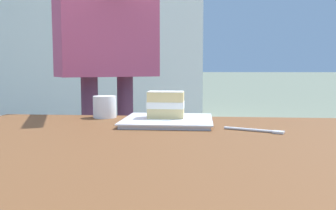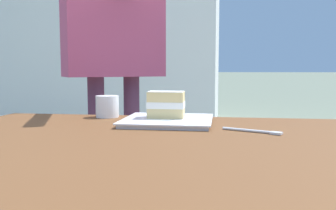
{
  "view_description": "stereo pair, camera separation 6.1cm",
  "coord_description": "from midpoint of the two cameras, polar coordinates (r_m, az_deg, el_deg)",
  "views": [
    {
      "loc": [
        -0.09,
        0.85,
        0.86
      ],
      "look_at": [
        0.01,
        -0.32,
        0.75
      ],
      "focal_mm": 39.38,
      "sensor_mm": 36.0,
      "label": 1
    },
    {
      "loc": [
        -0.15,
        0.85,
        0.86
      ],
      "look_at": [
        0.01,
        -0.32,
        0.75
      ],
      "focal_mm": 39.38,
      "sensor_mm": 36.0,
      "label": 2
    }
  ],
  "objects": [
    {
      "name": "cake_slice",
      "position": [
        1.2,
        -1.8,
        0.06
      ],
      "size": [
        0.12,
        0.07,
        0.09
      ],
      "color": "#E0C17A",
      "rests_on": "dessert_plate"
    },
    {
      "name": "diner_person",
      "position": [
        1.74,
        -10.48,
        13.12
      ],
      "size": [
        0.52,
        0.62,
        1.64
      ],
      "color": "#5D3049",
      "rests_on": "ground"
    },
    {
      "name": "dessert_fork",
      "position": [
        1.06,
        12.09,
        -3.87
      ],
      "size": [
        0.16,
        0.08,
        0.01
      ],
      "color": "silver",
      "rests_on": "patio_table"
    },
    {
      "name": "dessert_plate",
      "position": [
        1.19,
        -1.47,
        -2.45
      ],
      "size": [
        0.28,
        0.28,
        0.02
      ],
      "color": "white",
      "rests_on": "patio_table"
    },
    {
      "name": "patio_building",
      "position": [
        5.46,
        -15.36,
        9.78
      ],
      "size": [
        3.75,
        3.61,
        2.54
      ],
      "color": "silver",
      "rests_on": "ground"
    },
    {
      "name": "coffee_cup",
      "position": [
        1.35,
        -11.06,
        -0.22
      ],
      "size": [
        0.08,
        0.08,
        0.08
      ],
      "color": "white",
      "rests_on": "patio_table"
    },
    {
      "name": "patio_table",
      "position": [
        0.9,
        -2.95,
        -11.4
      ],
      "size": [
        1.32,
        1.0,
        0.69
      ],
      "color": "brown",
      "rests_on": "ground"
    }
  ]
}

